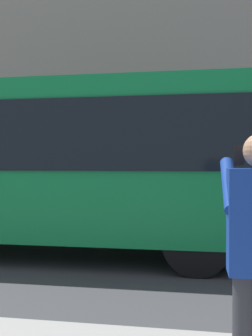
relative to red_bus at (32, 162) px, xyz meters
The scene contains 3 objects.
ground_plane 2.96m from the red_bus, behind, with size 60.00×60.00×0.00m, color #38383A.
building_facade_far 8.48m from the red_bus, 109.58° to the right, with size 28.00×1.55×12.00m.
red_bus is the anchor object (origin of this frame).
Camera 1 is at (-0.57, 7.16, 1.66)m, focal length 43.01 mm.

